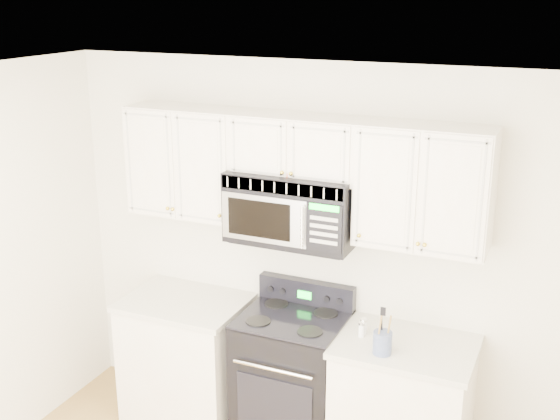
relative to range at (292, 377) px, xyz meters
The scene contains 9 objects.
room 1.67m from the range, 90.91° to the right, with size 3.51×3.51×2.61m.
base_cabinet_left 0.83m from the range, behind, with size 0.86×0.65×0.92m.
base_cabinet_right 0.78m from the range, ahead, with size 0.86×0.65×0.92m.
range is the anchor object (origin of this frame).
upper_cabinets 1.46m from the range, 100.33° to the left, with size 2.44×0.37×0.75m.
microwave 1.20m from the range, 114.36° to the left, with size 0.83×0.47×0.46m.
utensil_crock 0.87m from the range, 16.83° to the right, with size 0.11×0.11×0.31m.
shaker_salt 0.69m from the range, ahead, with size 0.04×0.04×0.10m.
shaker_pepper 0.70m from the range, ahead, with size 0.04×0.04×0.11m.
Camera 1 is at (1.65, -2.46, 3.03)m, focal length 45.00 mm.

